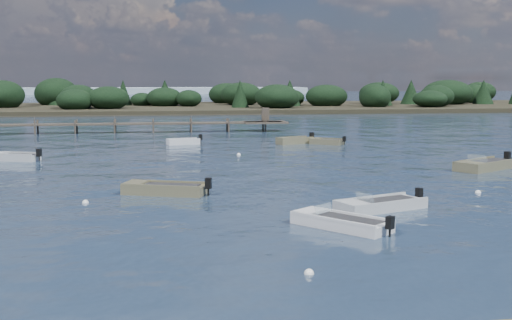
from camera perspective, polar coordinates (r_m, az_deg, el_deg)
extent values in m
plane|color=#172436|center=(86.29, -3.13, 3.21)|extent=(400.00, 400.00, 0.00)
cube|color=#736D4C|center=(60.28, 3.44, 1.55)|extent=(3.63, 2.42, 0.79)
cube|color=#736D4C|center=(59.57, 2.40, 1.93)|extent=(1.17, 1.42, 0.16)
cube|color=#242426|center=(60.39, 3.66, 1.91)|extent=(2.53, 1.80, 0.13)
cube|color=#736D4C|center=(59.72, 3.75, 1.94)|extent=(3.22, 1.27, 0.16)
cube|color=#736D4C|center=(60.75, 3.14, 2.03)|extent=(3.22, 1.27, 0.16)
cube|color=black|center=(61.27, 4.98, 2.19)|extent=(0.43, 0.47, 0.62)
cylinder|color=black|center=(61.32, 4.97, 1.68)|extent=(0.14, 0.14, 0.62)
cube|color=#736D4C|center=(60.21, 6.35, 1.49)|extent=(3.34, 3.06, 0.64)
cube|color=#736D4C|center=(60.58, 5.36, 1.89)|extent=(1.44, 1.60, 0.13)
cube|color=#242426|center=(60.09, 6.56, 1.76)|extent=(2.39, 2.24, 0.11)
cube|color=#736D4C|center=(59.47, 6.09, 1.78)|extent=(2.45, 1.83, 0.13)
cube|color=#736D4C|center=(60.88, 6.61, 1.90)|extent=(2.45, 1.83, 0.13)
cube|color=black|center=(59.58, 7.86, 1.87)|extent=(0.39, 0.40, 0.50)
cylinder|color=black|center=(59.62, 7.85, 1.45)|extent=(0.13, 0.13, 0.50)
cube|color=silver|center=(59.96, -6.49, 1.47)|extent=(3.14, 1.83, 0.69)
cube|color=silver|center=(59.63, -7.53, 1.81)|extent=(0.94, 1.20, 0.14)
cube|color=#242426|center=(59.99, -6.28, 1.79)|extent=(2.17, 1.38, 0.12)
cube|color=silver|center=(59.41, -6.35, 1.81)|extent=(2.89, 0.80, 0.14)
cube|color=silver|center=(60.43, -6.63, 1.90)|extent=(2.89, 0.80, 0.14)
cube|color=black|center=(60.39, -4.95, 2.03)|extent=(0.35, 0.39, 0.54)
cylinder|color=black|center=(60.44, -4.95, 1.58)|extent=(0.12, 0.12, 0.54)
cube|color=silver|center=(26.82, 7.57, -5.80)|extent=(3.82, 4.22, 0.64)
cube|color=silver|center=(27.65, 4.87, -4.58)|extent=(1.71, 1.65, 0.13)
cube|color=#242426|center=(26.57, 8.17, -5.27)|extent=(2.74, 2.98, 0.11)
cube|color=silver|center=(26.17, 6.68, -5.28)|extent=(2.71, 3.31, 0.13)
cube|color=silver|center=(27.32, 8.44, -4.78)|extent=(2.71, 3.31, 0.13)
cube|color=black|center=(25.52, 11.83, -5.46)|extent=(0.40, 0.39, 0.50)
cylinder|color=black|center=(25.62, 11.80, -6.41)|extent=(0.13, 0.13, 0.50)
cube|color=silver|center=(27.21, 5.99, -4.32)|extent=(0.95, 0.81, 0.38)
cube|color=#736D4C|center=(34.56, -8.10, -2.83)|extent=(4.66, 3.07, 0.73)
cube|color=#736D4C|center=(35.07, -10.66, -2.04)|extent=(1.50, 1.76, 0.15)
cube|color=#242426|center=(34.39, -7.56, -2.30)|extent=(3.24, 2.27, 0.12)
cube|color=#736D4C|center=(33.78, -8.55, -2.35)|extent=(4.13, 1.63, 0.15)
cube|color=#736D4C|center=(35.20, -7.69, -1.94)|extent=(4.13, 1.63, 0.15)
cube|color=black|center=(33.74, -4.26, -2.08)|extent=(0.39, 0.43, 0.57)
cylinder|color=black|center=(33.83, -4.26, -2.91)|extent=(0.13, 0.13, 0.57)
cube|color=#A7ABAE|center=(51.13, -20.51, 0.06)|extent=(3.59, 2.49, 0.73)
cube|color=#A7ABAE|center=(51.79, -21.70, 0.56)|extent=(1.19, 1.43, 0.15)
cube|color=#242426|center=(50.95, -20.28, 0.43)|extent=(2.50, 1.84, 0.12)
cube|color=#A7ABAE|center=(50.58, -20.92, 0.45)|extent=(3.14, 1.35, 0.15)
cube|color=#A7ABAE|center=(51.60, -20.16, 0.61)|extent=(3.14, 1.35, 0.15)
cube|color=black|center=(50.06, -18.73, 0.62)|extent=(0.40, 0.44, 0.57)
cylinder|color=black|center=(50.11, -18.71, 0.05)|extent=(0.14, 0.14, 0.57)
cube|color=#736D4C|center=(46.09, 19.74, -0.65)|extent=(5.30, 4.22, 0.78)
cube|color=#736D4C|center=(44.40, 18.50, -0.29)|extent=(1.92, 2.09, 0.16)
cube|color=#242426|center=(46.39, 20.01, -0.15)|extent=(3.72, 3.07, 0.13)
cube|color=#736D4C|center=(45.59, 20.72, -0.19)|extent=(4.39, 2.70, 0.16)
cube|color=#736D4C|center=(46.48, 18.83, 0.03)|extent=(4.39, 2.70, 0.16)
cube|color=black|center=(48.40, 21.44, 0.35)|extent=(0.46, 0.49, 0.62)
cylinder|color=black|center=(48.47, 21.41, -0.28)|extent=(0.15, 0.15, 0.62)
cube|color=silver|center=(45.05, 19.06, 0.14)|extent=(0.85, 1.27, 0.47)
cube|color=#A7ABAE|center=(30.74, 11.02, -4.18)|extent=(4.70, 3.09, 0.64)
cube|color=#A7ABAE|center=(29.63, 8.57, -3.82)|extent=(1.51, 1.76, 0.13)
cube|color=#242426|center=(30.91, 11.53, -3.56)|extent=(3.26, 2.29, 0.11)
cube|color=#A7ABAE|center=(30.10, 11.99, -3.73)|extent=(4.16, 1.65, 0.13)
cube|color=#A7ABAE|center=(31.25, 10.12, -3.28)|extent=(4.16, 1.65, 0.13)
cube|color=black|center=(32.24, 14.30, -2.87)|extent=(0.35, 0.38, 0.50)
cylinder|color=black|center=(32.32, 14.27, -3.63)|extent=(0.12, 0.12, 0.50)
cube|color=silver|center=(30.02, 9.64, -3.27)|extent=(0.55, 1.16, 0.38)
sphere|color=white|center=(20.63, 4.73, -10.05)|extent=(0.32, 0.32, 0.32)
sphere|color=white|center=(36.54, 19.13, -2.78)|extent=(0.32, 0.32, 0.32)
sphere|color=white|center=(32.89, -14.92, -3.71)|extent=(0.32, 0.32, 0.32)
sphere|color=white|center=(51.49, -1.55, 0.45)|extent=(0.32, 0.32, 0.32)
cube|color=#453C32|center=(74.89, 0.84, 3.36)|extent=(5.00, 3.20, 0.18)
cube|color=#453C32|center=(74.83, 0.84, 4.05)|extent=(0.80, 0.80, 1.60)
cylinder|color=#453C32|center=(74.21, -19.06, 2.47)|extent=(0.20, 0.20, 2.20)
cylinder|color=#453C32|center=(75.89, -18.83, 2.57)|extent=(0.20, 0.20, 2.20)
cylinder|color=#453C32|center=(73.57, -15.78, 2.55)|extent=(0.20, 0.20, 2.20)
cylinder|color=#453C32|center=(75.27, -15.63, 2.66)|extent=(0.20, 0.20, 2.20)
cylinder|color=#453C32|center=(73.18, -12.46, 2.63)|extent=(0.20, 0.20, 2.20)
cylinder|color=#453C32|center=(74.88, -12.38, 2.73)|extent=(0.20, 0.20, 2.20)
cylinder|color=#453C32|center=(73.03, -9.12, 2.70)|extent=(0.20, 0.20, 2.20)
cylinder|color=#453C32|center=(74.73, -9.11, 2.80)|extent=(0.20, 0.20, 2.20)
cylinder|color=#453C32|center=(73.13, -5.77, 2.76)|extent=(0.20, 0.20, 2.20)
cylinder|color=#453C32|center=(74.83, -5.84, 2.86)|extent=(0.20, 0.20, 2.20)
cylinder|color=#453C32|center=(73.47, -2.44, 2.81)|extent=(0.20, 0.20, 2.20)
cylinder|color=#453C32|center=(75.17, -2.59, 2.91)|extent=(0.20, 0.20, 2.20)
cylinder|color=#453C32|center=(74.07, 0.84, 2.86)|extent=(0.20, 0.20, 2.20)
cylinder|color=#453C32|center=(75.75, 0.63, 2.95)|extent=(0.20, 0.20, 2.20)
cube|color=black|center=(130.19, 6.14, 4.56)|extent=(190.00, 40.00, 1.60)
ellipsoid|color=black|center=(130.09, 6.16, 5.79)|extent=(180.50, 36.00, 4.40)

